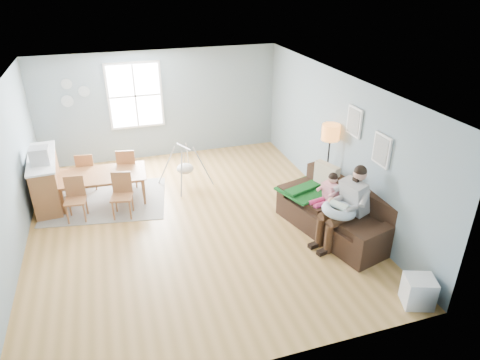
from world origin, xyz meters
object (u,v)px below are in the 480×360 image
object	(u,v)px
dining_table	(104,188)
sofa	(337,216)
storage_cube	(418,291)
chair_nw	(87,169)
floor_lamp	(330,139)
chair_ne	(127,166)
counter	(46,179)
baby_swing	(185,168)
father	(346,204)
monitor	(40,156)
toddler	(327,192)
chair_sw	(75,196)
chair_se	(122,192)

from	to	relation	value
dining_table	sofa	bearing A→B (deg)	-28.58
storage_cube	chair_nw	size ratio (longest dim) A/B	0.59
floor_lamp	chair_ne	bearing A→B (deg)	152.40
storage_cube	counter	world-z (taller)	counter
dining_table	baby_swing	size ratio (longest dim) A/B	1.45
storage_cube	father	bearing A→B (deg)	97.54
floor_lamp	sofa	bearing A→B (deg)	-105.90
chair_nw	sofa	bearing A→B (deg)	-35.62
floor_lamp	chair_ne	distance (m)	4.42
monitor	toddler	bearing A→B (deg)	-25.14
chair_sw	counter	bearing A→B (deg)	123.10
sofa	chair_ne	bearing A→B (deg)	139.68
chair_sw	chair_ne	distance (m)	1.49
father	baby_swing	world-z (taller)	father
dining_table	monitor	world-z (taller)	monitor
chair_sw	chair_nw	size ratio (longest dim) A/B	0.99
father	monitor	bearing A→B (deg)	150.53
chair_nw	chair_ne	world-z (taller)	chair_ne
dining_table	counter	size ratio (longest dim) A/B	0.96
toddler	chair_nw	distance (m)	5.22
sofa	chair_sw	distance (m)	5.02
father	chair_se	distance (m)	4.29
toddler	chair_nw	bearing A→B (deg)	145.14
floor_lamp	baby_swing	distance (m)	3.28
chair_ne	monitor	bearing A→B (deg)	-164.07
father	storage_cube	xyz separation A→B (m)	(0.23, -1.75, -0.55)
floor_lamp	toddler	bearing A→B (deg)	-117.27
toddler	storage_cube	xyz separation A→B (m)	(0.32, -2.28, -0.53)
chair_ne	counter	xyz separation A→B (m)	(-1.66, -0.13, -0.01)
toddler	floor_lamp	distance (m)	1.15
father	chair_nw	xyz separation A→B (m)	(-4.36, 3.51, -0.29)
chair_ne	counter	bearing A→B (deg)	-175.70
counter	baby_swing	xyz separation A→B (m)	(2.90, -0.16, -0.09)
floor_lamp	baby_swing	bearing A→B (deg)	146.43
father	counter	bearing A→B (deg)	147.93
baby_swing	counter	bearing A→B (deg)	176.91
monitor	storage_cube	bearing A→B (deg)	-40.94
chair_sw	sofa	bearing A→B (deg)	-23.09
floor_lamp	monitor	world-z (taller)	floor_lamp
sofa	father	size ratio (longest dim) A/B	1.66
toddler	baby_swing	bearing A→B (deg)	130.48
storage_cube	toddler	bearing A→B (deg)	97.89
monitor	counter	bearing A→B (deg)	96.42
sofa	dining_table	size ratio (longest dim) A/B	1.38
chair_sw	baby_swing	xyz separation A→B (m)	(2.30, 0.76, -0.07)
dining_table	floor_lamp	bearing A→B (deg)	-15.95
storage_cube	chair_ne	bearing A→B (deg)	126.12
chair_sw	chair_se	xyz separation A→B (m)	(0.87, -0.14, 0.02)
chair_se	baby_swing	size ratio (longest dim) A/B	0.73
toddler	chair_nw	world-z (taller)	toddler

